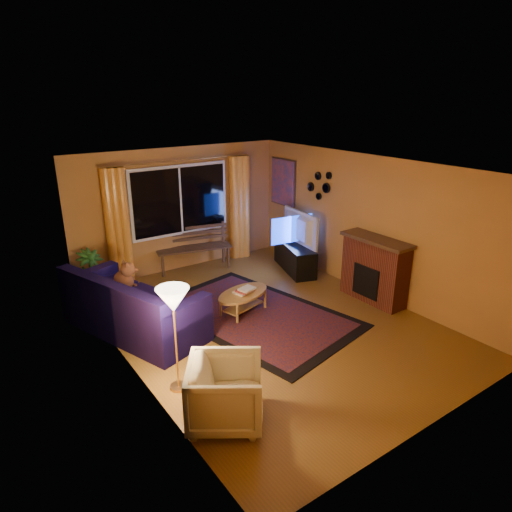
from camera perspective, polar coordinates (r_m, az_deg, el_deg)
floor at (r=7.47m, az=1.33°, el=-8.32°), size 4.50×6.00×0.02m
ceiling at (r=6.65m, az=1.51°, el=11.16°), size 4.50×6.00×0.02m
wall_back at (r=9.45m, az=-9.51°, el=5.76°), size 4.50×0.02×2.50m
wall_left at (r=5.99m, az=-16.32°, el=-3.25°), size 0.02×6.00×2.50m
wall_right at (r=8.44m, az=13.91°, el=3.72°), size 0.02×6.00×2.50m
window at (r=9.34m, az=-9.40°, el=6.87°), size 2.00×0.02×1.30m
curtain_rod at (r=9.16m, az=-9.56°, el=11.70°), size 3.20×0.03×0.03m
curtain_left at (r=8.89m, az=-16.94°, el=3.38°), size 0.36×0.36×2.24m
curtain_right at (r=10.01m, az=-2.14°, el=6.05°), size 0.36×0.36×2.24m
bench at (r=9.59m, az=-7.70°, el=-0.33°), size 1.60×0.80×0.46m
potted_plant at (r=8.71m, az=-19.98°, el=-2.07°), size 0.62×0.62×0.87m
sofa at (r=7.25m, az=-15.04°, el=-5.67°), size 1.71×2.54×0.95m
dog at (r=7.64m, az=-16.24°, el=-2.59°), size 0.44×0.51×0.46m
armchair at (r=5.27m, az=-3.82°, el=-16.33°), size 1.08×1.09×0.83m
floor_lamp at (r=5.70m, az=-10.00°, el=-10.36°), size 0.23×0.23×1.36m
rug at (r=7.66m, az=-0.21°, el=-7.34°), size 2.72×3.66×0.02m
coffee_table at (r=7.68m, az=-1.61°, el=-5.83°), size 1.26×1.26×0.37m
tv_console at (r=9.48m, az=4.87°, el=-0.14°), size 0.85×1.41×0.56m
television at (r=9.28m, az=4.98°, el=3.45°), size 0.30×1.19×0.68m
fireplace at (r=8.26m, az=14.60°, el=-1.83°), size 0.40×1.20×1.10m
mirror_cluster at (r=9.15m, az=7.87°, el=8.92°), size 0.06×0.60×0.56m
painting at (r=10.04m, az=3.39°, el=9.18°), size 0.04×0.76×0.96m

